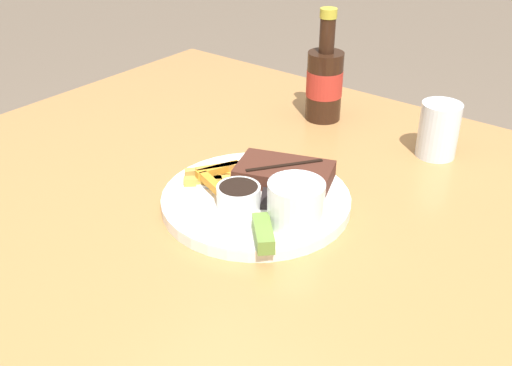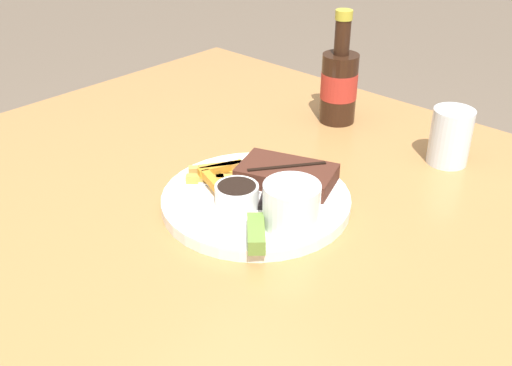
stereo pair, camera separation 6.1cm
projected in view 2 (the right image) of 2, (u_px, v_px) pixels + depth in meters
dining_table at (256, 256)px, 0.91m from camera, size 1.19×0.99×0.77m
dinner_plate at (256, 200)px, 0.86m from camera, size 0.27×0.27×0.02m
steak_portion at (287, 174)px, 0.89m from camera, size 0.16×0.12×0.03m
fries_pile at (222, 174)px, 0.89m from camera, size 0.11×0.10×0.02m
coleslaw_cup at (291, 203)px, 0.78m from camera, size 0.08×0.08×0.06m
dipping_sauce_cup at (236, 195)px, 0.83m from camera, size 0.06×0.06×0.03m
pickle_spear at (256, 233)px, 0.76m from camera, size 0.06×0.06×0.02m
fork_utensil at (212, 184)px, 0.88m from camera, size 0.13×0.06×0.00m
knife_utensil at (271, 185)px, 0.88m from camera, size 0.10×0.15×0.01m
beer_bottle at (339, 83)px, 1.10m from camera, size 0.07×0.07×0.21m
drinking_glass at (450, 137)px, 0.96m from camera, size 0.07×0.07×0.09m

